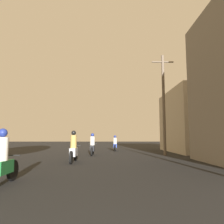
# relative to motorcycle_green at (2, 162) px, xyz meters

# --- Properties ---
(motorcycle_green) EXTENTS (0.60, 1.94, 1.53)m
(motorcycle_green) POSITION_rel_motorcycle_green_xyz_m (0.00, 0.00, 0.00)
(motorcycle_green) COLOR black
(motorcycle_green) RESTS_ON ground_plane
(motorcycle_silver) EXTENTS (0.60, 2.11, 1.63)m
(motorcycle_silver) POSITION_rel_motorcycle_green_xyz_m (1.07, 5.38, 0.03)
(motorcycle_silver) COLOR black
(motorcycle_silver) RESTS_ON ground_plane
(motorcycle_black) EXTENTS (0.60, 1.89, 1.56)m
(motorcycle_black) POSITION_rel_motorcycle_green_xyz_m (1.73, 9.72, 0.01)
(motorcycle_black) COLOR black
(motorcycle_black) RESTS_ON ground_plane
(motorcycle_blue) EXTENTS (0.60, 2.01, 1.44)m
(motorcycle_blue) POSITION_rel_motorcycle_green_xyz_m (3.49, 14.64, -0.04)
(motorcycle_blue) COLOR black
(motorcycle_blue) RESTS_ON ground_plane
(building_right_far) EXTENTS (5.68, 7.53, 5.34)m
(building_right_far) POSITION_rel_motorcycle_green_xyz_m (11.06, 12.90, 2.05)
(building_right_far) COLOR beige
(building_right_far) RESTS_ON ground_plane
(utility_pole_far) EXTENTS (1.60, 0.20, 7.32)m
(utility_pole_far) POSITION_rel_motorcycle_green_xyz_m (6.88, 9.51, 3.21)
(utility_pole_far) COLOR #6B5B4C
(utility_pole_far) RESTS_ON ground_plane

